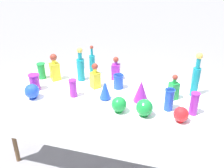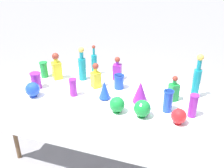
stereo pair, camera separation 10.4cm
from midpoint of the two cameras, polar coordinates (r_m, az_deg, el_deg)
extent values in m
plane|color=gray|center=(2.90, 1.06, -15.36)|extent=(40.00, 40.00, 0.00)
cube|color=white|center=(2.47, 1.21, -2.40)|extent=(2.07, 0.99, 0.03)
cube|color=white|center=(2.17, -2.96, -12.29)|extent=(2.07, 0.01, 0.36)
cylinder|color=brown|center=(2.79, -20.51, -9.85)|extent=(0.04, 0.04, 0.73)
cylinder|color=brown|center=(3.32, -12.28, -2.41)|extent=(0.04, 0.04, 0.73)
cylinder|color=brown|center=(2.93, 21.51, -8.03)|extent=(0.04, 0.04, 0.73)
cylinder|color=teal|center=(2.47, 19.80, 0.00)|extent=(0.07, 0.07, 0.28)
cylinder|color=teal|center=(2.39, 20.50, 4.14)|extent=(0.04, 0.04, 0.10)
sphere|color=gold|center=(2.37, 20.77, 5.69)|extent=(0.06, 0.06, 0.06)
cylinder|color=teal|center=(2.82, -3.03, 4.38)|extent=(0.06, 0.06, 0.23)
cylinder|color=teal|center=(2.77, -3.10, 7.40)|extent=(0.03, 0.03, 0.09)
sphere|color=maroon|center=(2.75, -3.13, 8.46)|extent=(0.04, 0.04, 0.04)
cylinder|color=teal|center=(2.71, -5.71, 3.36)|extent=(0.08, 0.08, 0.24)
cylinder|color=teal|center=(2.65, -5.87, 6.56)|extent=(0.04, 0.04, 0.08)
sphere|color=gold|center=(2.63, -5.93, 7.77)|extent=(0.06, 0.06, 0.06)
cube|color=yellow|center=(2.78, -11.43, 3.02)|extent=(0.13, 0.13, 0.19)
cylinder|color=yellow|center=(2.73, -11.66, 5.32)|extent=(0.04, 0.04, 0.05)
sphere|color=maroon|center=(2.72, -11.74, 6.23)|extent=(0.07, 0.07, 0.07)
cube|color=#198C38|center=(2.38, 15.08, -1.86)|extent=(0.11, 0.11, 0.17)
cylinder|color=#198C38|center=(2.34, 15.38, 0.40)|extent=(0.04, 0.04, 0.04)
sphere|color=maroon|center=(2.32, 15.49, 1.19)|extent=(0.05, 0.05, 0.05)
cube|color=yellow|center=(2.54, -2.54, 0.96)|extent=(0.12, 0.12, 0.17)
cylinder|color=yellow|center=(2.50, -2.59, 3.17)|extent=(0.04, 0.04, 0.05)
sphere|color=maroon|center=(2.48, -2.61, 4.09)|extent=(0.06, 0.06, 0.06)
cube|color=purple|center=(2.72, 2.31, 2.75)|extent=(0.10, 0.10, 0.17)
cylinder|color=purple|center=(2.67, 2.35, 4.83)|extent=(0.03, 0.03, 0.04)
sphere|color=maroon|center=(2.66, 2.36, 5.60)|extent=(0.06, 0.06, 0.06)
cylinder|color=purple|center=(2.62, -15.88, 0.75)|extent=(0.10, 0.10, 0.17)
cylinder|color=purple|center=(2.59, -16.08, 2.28)|extent=(0.11, 0.11, 0.01)
cylinder|color=purple|center=(2.40, -7.67, -0.76)|extent=(0.07, 0.07, 0.17)
cylinder|color=purple|center=(2.37, -7.78, 0.99)|extent=(0.08, 0.08, 0.01)
cylinder|color=purple|center=(2.19, 19.35, -4.73)|extent=(0.07, 0.07, 0.20)
cylinder|color=purple|center=(2.14, 19.73, -2.55)|extent=(0.08, 0.08, 0.01)
cylinder|color=blue|center=(2.52, 2.79, 0.51)|extent=(0.10, 0.10, 0.15)
cylinder|color=blue|center=(2.50, 2.82, 1.90)|extent=(0.11, 0.11, 0.01)
cylinder|color=blue|center=(2.19, 13.98, -3.84)|extent=(0.08, 0.08, 0.20)
cylinder|color=blue|center=(2.15, 14.25, -1.69)|extent=(0.09, 0.09, 0.01)
cylinder|color=#198C38|center=(2.85, -14.26, 3.19)|extent=(0.08, 0.08, 0.17)
cylinder|color=#198C38|center=(2.82, -14.45, 4.70)|extent=(0.09, 0.09, 0.01)
cylinder|color=purple|center=(2.33, 7.64, -3.96)|extent=(0.08, 0.08, 0.01)
cone|color=purple|center=(2.28, 7.80, -1.71)|extent=(0.14, 0.14, 0.20)
cylinder|color=blue|center=(2.36, -0.44, -3.24)|extent=(0.06, 0.06, 0.01)
cone|color=blue|center=(2.32, -0.45, -1.29)|extent=(0.11, 0.11, 0.17)
cylinder|color=blue|center=(2.50, -16.33, -2.67)|extent=(0.06, 0.06, 0.01)
sphere|color=blue|center=(2.47, -16.55, -1.18)|extent=(0.14, 0.14, 0.14)
cylinder|color=#198C38|center=(2.13, 8.23, -7.27)|extent=(0.06, 0.06, 0.01)
sphere|color=#198C38|center=(2.09, 8.36, -5.55)|extent=(0.14, 0.14, 0.14)
cylinder|color=#198C38|center=(2.17, 2.52, -6.31)|extent=(0.06, 0.06, 0.01)
sphere|color=#198C38|center=(2.13, 2.55, -4.71)|extent=(0.13, 0.13, 0.13)
cylinder|color=red|center=(2.11, 16.20, -8.56)|extent=(0.06, 0.06, 0.01)
sphere|color=red|center=(2.07, 16.43, -7.07)|extent=(0.12, 0.12, 0.12)
cube|color=white|center=(2.33, -14.00, -4.19)|extent=(0.05, 0.02, 0.04)
cube|color=white|center=(2.14, -7.00, -6.35)|extent=(0.05, 0.03, 0.05)
cube|color=tan|center=(3.66, 7.44, -3.48)|extent=(0.45, 0.51, 0.24)
cube|color=tan|center=(3.69, 8.01, -0.33)|extent=(0.34, 0.14, 0.09)
cube|color=tan|center=(3.87, 5.73, -1.40)|extent=(0.59, 0.44, 0.27)
cube|color=tan|center=(3.88, 6.19, 1.51)|extent=(0.48, 0.17, 0.09)
camera|label=1|loc=(0.05, -88.77, 0.62)|focal=40.00mm
camera|label=2|loc=(0.05, 91.23, -0.62)|focal=40.00mm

